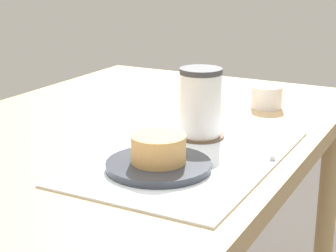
# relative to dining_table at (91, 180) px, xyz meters

# --- Properties ---
(dining_table) EXTENTS (1.34, 0.74, 0.71)m
(dining_table) POSITION_rel_dining_table_xyz_m (0.00, 0.00, 0.00)
(dining_table) COLOR tan
(dining_table) RESTS_ON ground_plane
(placemat) EXTENTS (0.45, 0.29, 0.00)m
(placemat) POSITION_rel_dining_table_xyz_m (0.02, -0.19, 0.08)
(placemat) COLOR white
(placemat) RESTS_ON dining_table
(pastry_plate) EXTENTS (0.17, 0.17, 0.01)m
(pastry_plate) POSITION_rel_dining_table_xyz_m (-0.06, -0.18, 0.08)
(pastry_plate) COLOR #333842
(pastry_plate) RESTS_ON placemat
(pastry) EXTENTS (0.09, 0.09, 0.04)m
(pastry) POSITION_rel_dining_table_xyz_m (-0.06, -0.18, 0.11)
(pastry) COLOR #E0A860
(pastry) RESTS_ON pastry_plate
(coffee_coaster) EXTENTS (0.09, 0.09, 0.00)m
(coffee_coaster) POSITION_rel_dining_table_xyz_m (0.12, -0.17, 0.08)
(coffee_coaster) COLOR brown
(coffee_coaster) RESTS_ON placemat
(coffee_mug) EXTENTS (0.11, 0.08, 0.13)m
(coffee_mug) POSITION_rel_dining_table_xyz_m (0.12, -0.17, 0.15)
(coffee_mug) COLOR white
(coffee_mug) RESTS_ON coffee_coaster
(teaspoon) EXTENTS (0.13, 0.05, 0.01)m
(teaspoon) POSITION_rel_dining_table_xyz_m (0.12, -0.31, 0.08)
(teaspoon) COLOR silver
(teaspoon) RESTS_ON placemat
(sugar_bowl) EXTENTS (0.07, 0.07, 0.05)m
(sugar_bowl) POSITION_rel_dining_table_xyz_m (0.39, -0.21, 0.10)
(sugar_bowl) COLOR white
(sugar_bowl) RESTS_ON dining_table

